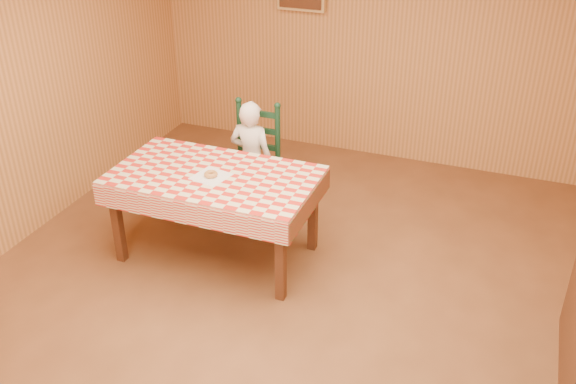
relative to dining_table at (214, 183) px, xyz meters
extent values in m
plane|color=brown|center=(0.78, -0.57, -0.69)|extent=(6.00, 6.00, 0.00)
cube|color=#C38446|center=(0.78, 2.43, 0.61)|extent=(5.00, 0.10, 2.60)
cube|color=#502A15|center=(0.00, 0.00, 0.03)|extent=(1.60, 0.90, 0.06)
cube|color=#502A15|center=(-0.72, -0.37, -0.34)|extent=(0.07, 0.07, 0.69)
cube|color=#502A15|center=(0.72, -0.37, -0.34)|extent=(0.07, 0.07, 0.69)
cube|color=#502A15|center=(-0.72, 0.37, -0.34)|extent=(0.07, 0.07, 0.69)
cube|color=#502A15|center=(0.72, 0.37, -0.34)|extent=(0.07, 0.07, 0.69)
cube|color=red|center=(0.00, 0.00, 0.07)|extent=(1.64, 0.94, 0.02)
cube|color=red|center=(0.00, -0.47, -0.03)|extent=(1.64, 0.02, 0.18)
cube|color=red|center=(0.00, 0.47, -0.03)|extent=(1.64, 0.02, 0.18)
cube|color=#275125|center=(-0.82, 0.00, -0.03)|extent=(0.02, 0.94, 0.18)
cube|color=#275125|center=(0.82, 0.00, -0.03)|extent=(0.02, 0.94, 0.18)
cube|color=black|center=(0.00, 0.73, -0.26)|extent=(0.44, 0.40, 0.04)
cylinder|color=black|center=(-0.19, 0.56, -0.48)|extent=(0.04, 0.04, 0.41)
cylinder|color=black|center=(0.19, 0.56, -0.48)|extent=(0.04, 0.04, 0.41)
cylinder|color=black|center=(-0.19, 0.90, -0.48)|extent=(0.04, 0.04, 0.41)
cylinder|color=black|center=(0.19, 0.90, -0.48)|extent=(0.04, 0.04, 0.41)
cylinder|color=black|center=(-0.19, 0.90, 0.06)|extent=(0.05, 0.05, 0.60)
sphere|color=black|center=(-0.19, 0.90, 0.36)|extent=(0.06, 0.06, 0.06)
cylinder|color=black|center=(0.19, 0.90, 0.06)|extent=(0.05, 0.05, 0.60)
sphere|color=black|center=(0.19, 0.90, 0.36)|extent=(0.06, 0.06, 0.06)
cube|color=black|center=(0.00, 0.90, -0.06)|extent=(0.38, 0.03, 0.05)
cube|color=black|center=(0.00, 0.90, 0.10)|extent=(0.38, 0.03, 0.05)
cube|color=black|center=(0.00, 0.90, 0.26)|extent=(0.38, 0.03, 0.05)
imported|color=white|center=(0.00, 0.73, -0.13)|extent=(0.41, 0.27, 1.12)
cube|color=white|center=(0.00, -0.05, 0.08)|extent=(0.31, 0.31, 0.00)
torus|color=#BF8444|center=(0.00, -0.05, 0.10)|extent=(0.14, 0.14, 0.04)
cube|color=#502A15|center=(2.74, -0.53, -0.24)|extent=(0.02, 1.20, 0.80)
camera|label=1|loc=(2.19, -4.04, 2.44)|focal=40.00mm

